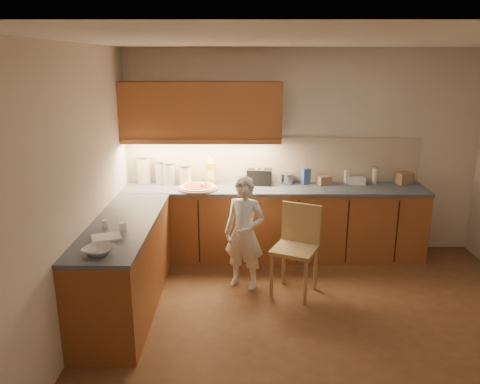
{
  "coord_description": "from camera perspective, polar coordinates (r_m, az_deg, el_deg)",
  "views": [
    {
      "loc": [
        -0.78,
        -3.92,
        2.45
      ],
      "look_at": [
        -0.8,
        1.2,
        1.0
      ],
      "focal_mm": 35.0,
      "sensor_mm": 36.0,
      "label": 1
    }
  ],
  "objects": [
    {
      "name": "mixing_bowl",
      "position": [
        4.01,
        -16.84,
        -6.84
      ],
      "size": [
        0.32,
        0.32,
        0.06
      ],
      "primitive_type": "imported",
      "rotation": [
        0.0,
        0.0,
        -0.36
      ],
      "color": "silver",
      "rests_on": "l_counter"
    },
    {
      "name": "spice_jar_a",
      "position": [
        4.59,
        -16.1,
        -3.78
      ],
      "size": [
        0.08,
        0.08,
        0.08
      ],
      "primitive_type": "cylinder",
      "rotation": [
        0.0,
        0.0,
        0.43
      ],
      "color": "white",
      "rests_on": "l_counter"
    },
    {
      "name": "spice_jar_b",
      "position": [
        4.45,
        -14.09,
        -4.19
      ],
      "size": [
        0.08,
        0.08,
        0.09
      ],
      "primitive_type": "cylinder",
      "rotation": [
        0.0,
        0.0,
        0.38
      ],
      "color": "white",
      "rests_on": "l_counter"
    },
    {
      "name": "backsplash",
      "position": [
        6.05,
        4.06,
        3.94
      ],
      "size": [
        3.75,
        0.02,
        0.58
      ],
      "primitive_type": "cube",
      "color": "beige",
      "rests_on": "l_counter"
    },
    {
      "name": "steel_pot",
      "position": [
        6.01,
        5.78,
        1.65
      ],
      "size": [
        0.17,
        0.17,
        0.13
      ],
      "color": "#A8A8AD",
      "rests_on": "l_counter"
    },
    {
      "name": "l_counter",
      "position": [
        5.54,
        -1.27,
        -5.24
      ],
      "size": [
        3.77,
        2.62,
        0.92
      ],
      "color": "#99572C",
      "rests_on": "ground"
    },
    {
      "name": "flat_pack",
      "position": [
        6.16,
        14.05,
        1.36
      ],
      "size": [
        0.23,
        0.18,
        0.08
      ],
      "primitive_type": "cube",
      "rotation": [
        0.0,
        0.0,
        -0.14
      ],
      "color": "silver",
      "rests_on": "l_counter"
    },
    {
      "name": "canister_b",
      "position": [
        6.05,
        -9.52,
        2.44
      ],
      "size": [
        0.17,
        0.17,
        0.3
      ],
      "rotation": [
        0.0,
        0.0,
        0.07
      ],
      "color": "beige",
      "rests_on": "l_counter"
    },
    {
      "name": "canister_a",
      "position": [
        6.1,
        -11.64,
        2.69
      ],
      "size": [
        0.18,
        0.18,
        0.35
      ],
      "rotation": [
        0.0,
        0.0,
        -0.32
      ],
      "color": "beige",
      "rests_on": "l_counter"
    },
    {
      "name": "oil_jug",
      "position": [
        5.95,
        -3.57,
        2.36
      ],
      "size": [
        0.13,
        0.12,
        0.32
      ],
      "rotation": [
        0.0,
        0.0,
        -0.41
      ],
      "color": "gold",
      "rests_on": "l_counter"
    },
    {
      "name": "wooden_chair",
      "position": [
        5.07,
        6.98,
        -6.16
      ],
      "size": [
        0.58,
        0.58,
        0.97
      ],
      "rotation": [
        0.0,
        0.0,
        -0.43
      ],
      "color": "tan",
      "rests_on": "ground"
    },
    {
      "name": "card_box_a",
      "position": [
        6.04,
        10.23,
        1.42
      ],
      "size": [
        0.18,
        0.15,
        0.11
      ],
      "primitive_type": "cube",
      "rotation": [
        0.0,
        0.0,
        0.33
      ],
      "color": "tan",
      "rests_on": "l_counter"
    },
    {
      "name": "canister_c",
      "position": [
        5.98,
        -8.62,
        2.27
      ],
      "size": [
        0.16,
        0.16,
        0.29
      ],
      "rotation": [
        0.0,
        0.0,
        0.33
      ],
      "color": "beige",
      "rests_on": "l_counter"
    },
    {
      "name": "canister_d",
      "position": [
        5.95,
        -6.69,
        2.11
      ],
      "size": [
        0.16,
        0.16,
        0.26
      ],
      "rotation": [
        0.0,
        0.0,
        0.22
      ],
      "color": "silver",
      "rests_on": "l_counter"
    },
    {
      "name": "card_box_b",
      "position": [
        6.33,
        19.39,
        1.63
      ],
      "size": [
        0.24,
        0.21,
        0.15
      ],
      "primitive_type": "cube",
      "rotation": [
        0.0,
        0.0,
        0.36
      ],
      "color": "#A08056",
      "rests_on": "l_counter"
    },
    {
      "name": "pizza_on_board",
      "position": [
        5.75,
        -5.12,
        0.55
      ],
      "size": [
        0.49,
        0.49,
        0.2
      ],
      "rotation": [
        0.0,
        0.0,
        -0.03
      ],
      "color": "#A57D52",
      "rests_on": "l_counter"
    },
    {
      "name": "blue_box",
      "position": [
        6.01,
        8.04,
        1.9
      ],
      "size": [
        0.12,
        0.1,
        0.2
      ],
      "primitive_type": "cube",
      "rotation": [
        0.0,
        0.0,
        0.41
      ],
      "color": "#3659A2",
      "rests_on": "l_counter"
    },
    {
      "name": "upper_cabinets",
      "position": [
        5.79,
        -4.75,
        9.8
      ],
      "size": [
        1.95,
        0.36,
        0.73
      ],
      "color": "#99572C",
      "rests_on": "ground"
    },
    {
      "name": "dough_cloth",
      "position": [
        4.34,
        -15.97,
        -5.32
      ],
      "size": [
        0.31,
        0.27,
        0.02
      ],
      "primitive_type": "cube",
      "rotation": [
        0.0,
        0.0,
        0.36
      ],
      "color": "white",
      "rests_on": "l_counter"
    },
    {
      "name": "room",
      "position": [
        4.07,
        11.32,
        4.55
      ],
      "size": [
        4.54,
        4.5,
        2.62
      ],
      "color": "brown",
      "rests_on": "ground"
    },
    {
      "name": "tall_jar",
      "position": [
        6.21,
        16.11,
        1.96
      ],
      "size": [
        0.07,
        0.07,
        0.22
      ],
      "rotation": [
        0.0,
        0.0,
        -0.15
      ],
      "color": "white",
      "rests_on": "l_counter"
    },
    {
      "name": "toaster",
      "position": [
        5.93,
        2.38,
        1.85
      ],
      "size": [
        0.33,
        0.21,
        0.2
      ],
      "rotation": [
        0.0,
        0.0,
        -0.1
      ],
      "color": "black",
      "rests_on": "l_counter"
    },
    {
      "name": "white_bottle",
      "position": [
        6.16,
        12.87,
        1.79
      ],
      "size": [
        0.07,
        0.07,
        0.16
      ],
      "primitive_type": "cube",
      "rotation": [
        0.0,
        0.0,
        0.27
      ],
      "color": "silver",
      "rests_on": "l_counter"
    },
    {
      "name": "child",
      "position": [
        5.12,
        0.57,
        -5.06
      ],
      "size": [
        0.53,
        0.44,
        1.25
      ],
      "primitive_type": "imported",
      "rotation": [
        0.0,
        0.0,
        -0.35
      ],
      "color": "white",
      "rests_on": "ground"
    }
  ]
}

